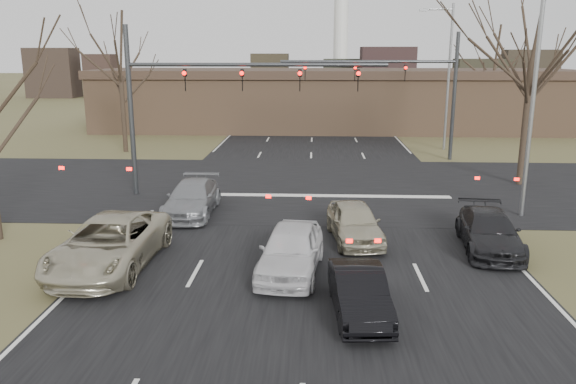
# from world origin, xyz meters

# --- Properties ---
(ground) EXTENTS (360.00, 360.00, 0.00)m
(ground) POSITION_xyz_m (0.00, 0.00, 0.00)
(ground) COLOR #4B4A28
(ground) RESTS_ON ground
(road_main) EXTENTS (14.00, 300.00, 0.02)m
(road_main) POSITION_xyz_m (0.00, 60.00, 0.01)
(road_main) COLOR black
(road_main) RESTS_ON ground
(road_cross) EXTENTS (200.00, 14.00, 0.02)m
(road_cross) POSITION_xyz_m (0.00, 15.00, 0.01)
(road_cross) COLOR black
(road_cross) RESTS_ON ground
(building) EXTENTS (42.40, 10.40, 5.30)m
(building) POSITION_xyz_m (2.00, 38.00, 2.67)
(building) COLOR brown
(building) RESTS_ON ground
(mast_arm_near) EXTENTS (12.12, 0.24, 8.00)m
(mast_arm_near) POSITION_xyz_m (-5.23, 13.00, 5.07)
(mast_arm_near) COLOR #383A3D
(mast_arm_near) RESTS_ON ground
(mast_arm_far) EXTENTS (11.12, 0.24, 8.00)m
(mast_arm_far) POSITION_xyz_m (6.18, 23.00, 5.02)
(mast_arm_far) COLOR #383A3D
(mast_arm_far) RESTS_ON ground
(streetlight_right_near) EXTENTS (2.34, 0.25, 10.00)m
(streetlight_right_near) POSITION_xyz_m (8.82, 10.00, 5.59)
(streetlight_right_near) COLOR gray
(streetlight_right_near) RESTS_ON ground
(streetlight_right_far) EXTENTS (2.34, 0.25, 10.00)m
(streetlight_right_far) POSITION_xyz_m (9.32, 27.00, 5.59)
(streetlight_right_far) COLOR gray
(streetlight_right_far) RESTS_ON ground
(tree_right_near) EXTENTS (6.90, 6.90, 11.50)m
(tree_right_near) POSITION_xyz_m (11.00, 16.00, 8.90)
(tree_right_near) COLOR black
(tree_right_near) RESTS_ON ground
(tree_left_far) EXTENTS (5.70, 5.70, 9.50)m
(tree_left_far) POSITION_xyz_m (-13.00, 25.00, 7.34)
(tree_left_far) COLOR black
(tree_left_far) RESTS_ON ground
(tree_right_far) EXTENTS (5.40, 5.40, 9.00)m
(tree_right_far) POSITION_xyz_m (15.00, 35.00, 6.96)
(tree_right_far) COLOR black
(tree_right_far) RESTS_ON ground
(car_silver_suv) EXTENTS (2.87, 5.90, 1.62)m
(car_silver_suv) POSITION_xyz_m (-6.32, 3.41, 0.81)
(car_silver_suv) COLOR #B2AB90
(car_silver_suv) RESTS_ON ground
(car_white_sedan) EXTENTS (2.25, 4.64, 1.53)m
(car_white_sedan) POSITION_xyz_m (-0.50, 3.23, 0.76)
(car_white_sedan) COLOR silver
(car_white_sedan) RESTS_ON ground
(car_black_hatch) EXTENTS (1.59, 3.85, 1.24)m
(car_black_hatch) POSITION_xyz_m (1.41, 0.43, 0.62)
(car_black_hatch) COLOR black
(car_black_hatch) RESTS_ON ground
(car_charcoal_sedan) EXTENTS (2.31, 4.74, 1.33)m
(car_charcoal_sedan) POSITION_xyz_m (6.34, 5.69, 0.66)
(car_charcoal_sedan) COLOR black
(car_charcoal_sedan) RESTS_ON ground
(car_grey_ahead) EXTENTS (1.96, 4.79, 1.39)m
(car_grey_ahead) POSITION_xyz_m (-5.00, 9.69, 0.69)
(car_grey_ahead) COLOR gray
(car_grey_ahead) RESTS_ON ground
(car_silver_ahead) EXTENTS (2.19, 4.34, 1.42)m
(car_silver_ahead) POSITION_xyz_m (1.70, 6.45, 0.71)
(car_silver_ahead) COLOR #AFA88D
(car_silver_ahead) RESTS_ON ground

